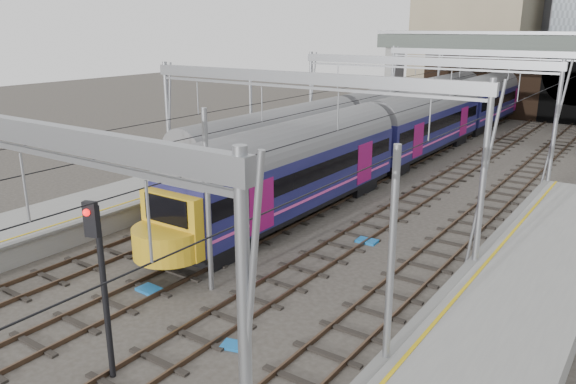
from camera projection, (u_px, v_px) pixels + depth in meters
The scene contains 12 objects.
ground at pixel (174, 310), 20.06m from camera, with size 160.00×160.00×0.00m, color #38332D.
platform_left at pixel (62, 222), 27.41m from camera, with size 4.32×55.00×1.12m.
tracks at pixel (366, 204), 31.89m from camera, with size 14.40×80.00×0.22m.
overhead_line at pixel (417, 79), 35.15m from camera, with size 16.80×80.00×8.00m.
retaining_wall at pixel (540, 79), 59.05m from camera, with size 28.00×2.75×9.00m.
overbridge at pixel (515, 52), 54.30m from camera, with size 28.00×3.00×9.25m.
train_main at pixel (461, 109), 49.79m from camera, with size 3.07×70.94×5.19m.
train_second at pixel (392, 114), 47.34m from camera, with size 2.92×50.64×4.98m.
signal_near_centre at pixel (100, 271), 15.26m from camera, with size 0.42×0.48×5.36m.
equip_cover_a at pixel (149, 289), 21.48m from camera, with size 0.93×0.66×0.11m, color #1661AA.
equip_cover_b at pixel (367, 241), 26.31m from camera, with size 0.96×0.68×0.11m, color #1661AA.
equip_cover_c at pixel (234, 346), 17.73m from camera, with size 0.79×0.56×0.09m, color #1661AA.
Camera 1 is at (13.59, -12.52, 9.76)m, focal length 35.00 mm.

